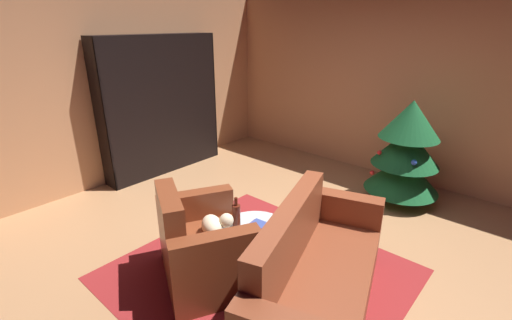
% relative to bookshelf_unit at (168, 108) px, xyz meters
% --- Properties ---
extents(ground_plane, '(7.02, 7.02, 0.00)m').
position_rel_bookshelf_unit_xyz_m(ground_plane, '(2.71, -0.63, -0.99)').
color(ground_plane, '#A9784F').
extents(wall_back, '(5.97, 0.06, 2.69)m').
position_rel_bookshelf_unit_xyz_m(wall_back, '(2.71, 2.07, 0.36)').
color(wall_back, tan).
rests_on(wall_back, ground).
extents(wall_left, '(0.06, 5.46, 2.69)m').
position_rel_bookshelf_unit_xyz_m(wall_left, '(-0.24, -0.63, 0.36)').
color(wall_left, tan).
rests_on(wall_left, ground).
extents(area_rug, '(2.46, 2.32, 0.01)m').
position_rel_bookshelf_unit_xyz_m(area_rug, '(2.81, -1.09, -0.98)').
color(area_rug, maroon).
rests_on(area_rug, ground).
extents(bookshelf_unit, '(0.32, 1.94, 2.07)m').
position_rel_bookshelf_unit_xyz_m(bookshelf_unit, '(0.00, 0.00, 0.00)').
color(bookshelf_unit, black).
rests_on(bookshelf_unit, ground).
extents(armchair_red, '(1.18, 1.09, 0.92)m').
position_rel_bookshelf_unit_xyz_m(armchair_red, '(2.45, -1.46, -0.66)').
color(armchair_red, brown).
rests_on(armchair_red, ground).
extents(couch_red, '(1.24, 1.96, 0.93)m').
position_rel_bookshelf_unit_xyz_m(couch_red, '(3.45, -1.14, -0.67)').
color(couch_red, brown).
rests_on(couch_red, ground).
extents(coffee_table, '(0.64, 0.64, 0.43)m').
position_rel_bookshelf_unit_xyz_m(coffee_table, '(2.70, -1.02, -0.60)').
color(coffee_table, black).
rests_on(coffee_table, ground).
extents(book_stack_on_table, '(0.20, 0.18, 0.09)m').
position_rel_bookshelf_unit_xyz_m(book_stack_on_table, '(2.76, -1.05, -0.51)').
color(book_stack_on_table, gray).
rests_on(book_stack_on_table, coffee_table).
extents(bottle_on_table, '(0.08, 0.08, 0.30)m').
position_rel_bookshelf_unit_xyz_m(bottle_on_table, '(2.56, -1.12, -0.43)').
color(bottle_on_table, '#531C10').
rests_on(bottle_on_table, coffee_table).
extents(decorated_tree, '(0.93, 0.93, 1.35)m').
position_rel_bookshelf_unit_xyz_m(decorated_tree, '(3.22, 1.29, -0.29)').
color(decorated_tree, brown).
rests_on(decorated_tree, ground).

